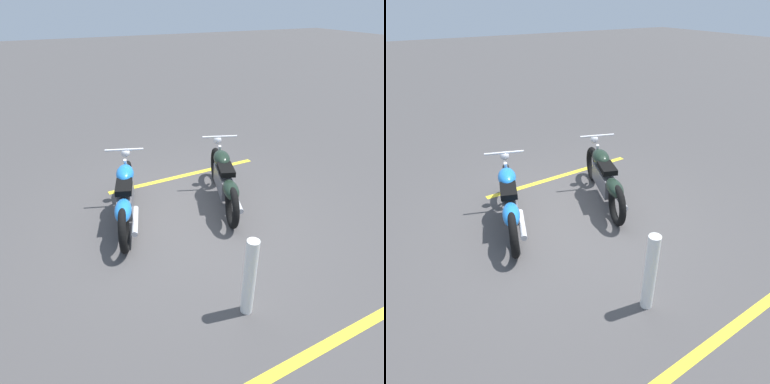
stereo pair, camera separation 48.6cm
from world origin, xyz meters
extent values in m
plane|color=#474444|center=(0.00, 0.00, 0.00)|extent=(60.00, 60.00, 0.00)
torus|color=black|center=(-1.11, -0.61, 0.34)|extent=(0.67, 0.31, 0.67)
torus|color=black|center=(0.38, -1.09, 0.34)|extent=(0.67, 0.31, 0.67)
cube|color=#59595E|center=(-0.32, -0.86, 0.42)|extent=(0.87, 0.47, 0.32)
ellipsoid|color=blue|center=(-0.57, -0.78, 0.72)|extent=(0.58, 0.43, 0.24)
ellipsoid|color=blue|center=(0.23, -1.04, 0.56)|extent=(0.61, 0.40, 0.22)
cube|color=black|center=(-0.19, -0.90, 0.70)|extent=(0.49, 0.36, 0.09)
cylinder|color=silver|center=(-0.89, -0.68, 0.60)|extent=(0.27, 0.14, 0.56)
cylinder|color=silver|center=(-0.84, -0.69, 1.02)|extent=(0.22, 0.60, 0.04)
sphere|color=silver|center=(-1.03, -0.63, 0.88)|extent=(0.15, 0.15, 0.15)
cylinder|color=silver|center=(0.11, -0.85, 0.26)|extent=(0.69, 0.30, 0.09)
torus|color=black|center=(-0.98, 1.10, 0.34)|extent=(0.67, 0.32, 0.67)
torus|color=black|center=(0.49, 0.60, 0.34)|extent=(0.67, 0.32, 0.67)
cube|color=#59595E|center=(-0.20, 0.83, 0.42)|extent=(0.87, 0.48, 0.32)
ellipsoid|color=black|center=(-0.45, 0.92, 0.72)|extent=(0.58, 0.43, 0.24)
ellipsoid|color=black|center=(0.34, 0.65, 0.56)|extent=(0.61, 0.41, 0.22)
cube|color=black|center=(-0.07, 0.79, 0.70)|extent=(0.49, 0.37, 0.09)
cylinder|color=silver|center=(-0.77, 1.02, 0.60)|extent=(0.27, 0.14, 0.56)
cylinder|color=silver|center=(-0.72, 1.01, 1.02)|extent=(0.23, 0.60, 0.04)
sphere|color=silver|center=(-0.91, 1.07, 0.88)|extent=(0.15, 0.15, 0.15)
cylinder|color=silver|center=(0.23, 0.83, 0.26)|extent=(0.69, 0.31, 0.09)
cylinder|color=white|center=(2.06, -0.12, 0.51)|extent=(0.14, 0.14, 1.01)
cube|color=yellow|center=(-1.43, 0.65, 0.00)|extent=(0.28, 3.20, 0.01)
cube|color=yellow|center=(2.82, 0.13, 0.00)|extent=(0.28, 3.20, 0.01)
camera|label=1|loc=(4.36, -1.87, 3.19)|focal=32.30mm
camera|label=2|loc=(4.13, -2.30, 3.19)|focal=32.30mm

